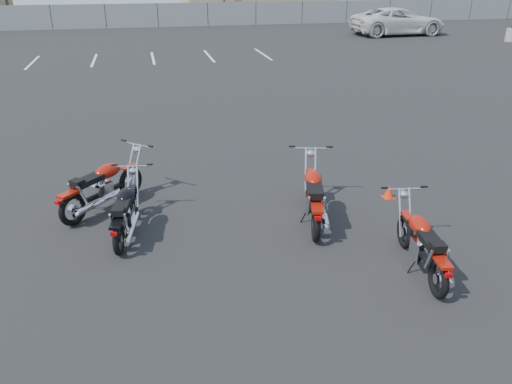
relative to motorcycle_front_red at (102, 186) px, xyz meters
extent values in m
plane|color=black|center=(2.60, -1.85, -0.50)|extent=(120.00, 120.00, 0.00)
torus|color=black|center=(0.52, 0.57, -0.18)|extent=(0.52, 0.54, 0.63)
cylinder|color=silver|center=(0.52, 0.57, -0.18)|extent=(0.19, 0.19, 0.17)
torus|color=black|center=(-0.52, -0.55, -0.18)|extent=(0.52, 0.54, 0.63)
cylinder|color=silver|center=(-0.52, -0.55, -0.18)|extent=(0.19, 0.19, 0.17)
cube|color=black|center=(0.00, 0.01, -0.14)|extent=(0.83, 0.88, 0.06)
cube|color=silver|center=(-0.04, -0.03, -0.08)|extent=(0.49, 0.49, 0.32)
cylinder|color=silver|center=(-0.04, -0.03, 0.11)|extent=(0.33, 0.34, 0.28)
ellipsoid|color=#9A1509|center=(0.13, 0.15, 0.26)|extent=(0.65, 0.67, 0.27)
cube|color=black|center=(-0.22, -0.22, 0.24)|extent=(0.60, 0.61, 0.11)
cube|color=black|center=(-0.40, -0.41, 0.28)|extent=(0.30, 0.30, 0.13)
cube|color=#9A1509|center=(-0.54, -0.56, 0.15)|extent=(0.44, 0.45, 0.05)
cube|color=#9A1509|center=(0.52, 0.57, 0.15)|extent=(0.34, 0.36, 0.04)
cylinder|color=silver|center=(-0.32, -0.52, 0.08)|extent=(0.17, 0.18, 0.41)
cylinder|color=silver|center=(-0.51, -0.34, 0.08)|extent=(0.17, 0.18, 0.41)
cylinder|color=silver|center=(-0.09, -0.33, -0.20)|extent=(0.86, 0.91, 0.14)
cylinder|color=silver|center=(-0.32, -0.58, -0.18)|extent=(0.35, 0.36, 0.14)
cylinder|color=silver|center=(0.67, 0.60, 0.16)|extent=(0.32, 0.34, 0.83)
cylinder|color=silver|center=(0.54, 0.73, 0.16)|extent=(0.32, 0.34, 0.83)
sphere|color=silver|center=(0.72, 0.79, 0.43)|extent=(0.24, 0.24, 0.17)
cylinder|color=silver|center=(0.73, 0.80, 0.53)|extent=(0.56, 0.53, 0.03)
cylinder|color=black|center=(0.99, 0.54, 0.58)|extent=(0.12, 0.11, 0.04)
cylinder|color=black|center=(0.45, 1.04, 0.58)|extent=(0.12, 0.11, 0.04)
cylinder|color=black|center=(-0.18, 0.04, -0.34)|extent=(0.14, 0.13, 0.32)
cube|color=#990505|center=(-0.72, -0.76, 0.08)|extent=(0.12, 0.12, 0.06)
torus|color=black|center=(0.57, -0.44, -0.21)|extent=(0.20, 0.58, 0.57)
cylinder|color=silver|center=(0.57, -0.44, -0.21)|extent=(0.12, 0.17, 0.15)
torus|color=black|center=(0.33, -1.80, -0.21)|extent=(0.20, 0.58, 0.57)
cylinder|color=silver|center=(0.33, -1.80, -0.21)|extent=(0.12, 0.17, 0.15)
cube|color=black|center=(0.45, -1.12, -0.17)|extent=(0.27, 1.00, 0.06)
cube|color=silver|center=(0.44, -1.17, -0.12)|extent=(0.33, 0.40, 0.29)
cylinder|color=silver|center=(0.44, -1.17, 0.05)|extent=(0.23, 0.27, 0.25)
ellipsoid|color=black|center=(0.48, -0.95, 0.19)|extent=(0.38, 0.59, 0.24)
cube|color=black|center=(0.40, -1.40, 0.17)|extent=(0.33, 0.56, 0.10)
cube|color=black|center=(0.36, -1.64, 0.21)|extent=(0.24, 0.21, 0.11)
cube|color=black|center=(0.32, -1.82, 0.09)|extent=(0.24, 0.42, 0.05)
cube|color=black|center=(0.57, -0.44, 0.09)|extent=(0.18, 0.34, 0.04)
cylinder|color=silver|center=(0.46, -1.68, 0.03)|extent=(0.08, 0.18, 0.37)
cylinder|color=silver|center=(0.24, -1.64, 0.03)|extent=(0.08, 0.18, 0.37)
cylinder|color=silver|center=(0.55, -1.43, -0.23)|extent=(0.27, 1.05, 0.12)
cylinder|color=silver|center=(0.49, -1.73, -0.21)|extent=(0.17, 0.35, 0.13)
cylinder|color=silver|center=(0.67, -0.35, 0.09)|extent=(0.11, 0.38, 0.75)
cylinder|color=silver|center=(0.50, -0.32, 0.09)|extent=(0.11, 0.38, 0.75)
sphere|color=silver|center=(0.61, -0.18, 0.34)|extent=(0.18, 0.18, 0.15)
cylinder|color=silver|center=(0.62, -0.16, 0.43)|extent=(0.66, 0.14, 0.03)
cylinder|color=black|center=(0.94, -0.24, 0.47)|extent=(0.12, 0.05, 0.03)
cylinder|color=black|center=(0.29, -0.12, 0.47)|extent=(0.12, 0.05, 0.03)
cylinder|color=black|center=(0.30, -1.19, -0.35)|extent=(0.15, 0.05, 0.29)
cube|color=#990505|center=(0.28, -2.06, 0.03)|extent=(0.10, 0.07, 0.06)
torus|color=black|center=(4.08, -0.59, -0.17)|extent=(0.28, 0.66, 0.65)
cylinder|color=silver|center=(4.08, -0.59, -0.17)|extent=(0.15, 0.19, 0.17)
torus|color=black|center=(3.68, -2.11, -0.17)|extent=(0.28, 0.66, 0.65)
cylinder|color=silver|center=(3.68, -2.11, -0.17)|extent=(0.15, 0.19, 0.17)
cube|color=black|center=(3.88, -1.35, -0.13)|extent=(0.39, 1.12, 0.06)
cube|color=silver|center=(3.87, -1.40, -0.07)|extent=(0.40, 0.47, 0.32)
cylinder|color=silver|center=(3.87, -1.40, 0.13)|extent=(0.28, 0.32, 0.29)
ellipsoid|color=#9A1509|center=(3.93, -1.16, 0.28)|extent=(0.48, 0.69, 0.28)
cube|color=black|center=(3.80, -1.67, 0.26)|extent=(0.42, 0.65, 0.11)
cube|color=black|center=(3.73, -1.93, 0.30)|extent=(0.28, 0.25, 0.13)
cube|color=#9A1509|center=(3.68, -2.13, 0.17)|extent=(0.30, 0.49, 0.05)
cube|color=#9A1509|center=(4.08, -0.59, 0.17)|extent=(0.23, 0.39, 0.04)
cylinder|color=silver|center=(3.85, -1.99, 0.10)|extent=(0.10, 0.21, 0.42)
cylinder|color=silver|center=(3.60, -1.92, 0.10)|extent=(0.10, 0.21, 0.42)
cylinder|color=silver|center=(3.97, -1.71, -0.19)|extent=(0.40, 1.18, 0.14)
cylinder|color=silver|center=(3.88, -2.04, -0.17)|extent=(0.22, 0.40, 0.14)
cylinder|color=silver|center=(4.21, -0.49, 0.17)|extent=(0.16, 0.43, 0.85)
cylinder|color=silver|center=(4.02, -0.44, 0.17)|extent=(0.16, 0.43, 0.85)
sphere|color=silver|center=(4.16, -0.30, 0.45)|extent=(0.21, 0.21, 0.17)
cylinder|color=silver|center=(4.16, -0.28, 0.56)|extent=(0.74, 0.22, 0.03)
cylinder|color=black|center=(4.52, -0.40, 0.60)|extent=(0.14, 0.07, 0.04)
cylinder|color=black|center=(3.79, -0.21, 0.60)|extent=(0.14, 0.07, 0.04)
cylinder|color=black|center=(3.71, -1.42, -0.34)|extent=(0.17, 0.07, 0.32)
cube|color=#990505|center=(3.61, -2.40, 0.10)|extent=(0.12, 0.09, 0.06)
torus|color=black|center=(5.10, -2.65, -0.20)|extent=(0.20, 0.60, 0.59)
cylinder|color=silver|center=(5.10, -2.65, -0.20)|extent=(0.12, 0.17, 0.16)
torus|color=black|center=(4.88, -4.05, -0.20)|extent=(0.20, 0.60, 0.59)
cylinder|color=silver|center=(4.88, -4.05, -0.20)|extent=(0.12, 0.17, 0.16)
cube|color=black|center=(4.99, -3.35, -0.16)|extent=(0.26, 1.03, 0.06)
cube|color=silver|center=(4.98, -3.40, -0.11)|extent=(0.33, 0.41, 0.29)
cylinder|color=silver|center=(4.98, -3.40, 0.07)|extent=(0.23, 0.27, 0.26)
ellipsoid|color=#9A1509|center=(5.02, -3.18, 0.21)|extent=(0.38, 0.61, 0.25)
cube|color=black|center=(4.94, -3.64, 0.19)|extent=(0.33, 0.57, 0.10)
cube|color=black|center=(4.91, -3.88, 0.23)|extent=(0.24, 0.21, 0.12)
cube|color=#9A1509|center=(4.88, -4.07, 0.11)|extent=(0.24, 0.43, 0.05)
cube|color=#9A1509|center=(5.10, -2.65, 0.11)|extent=(0.18, 0.35, 0.04)
cylinder|color=silver|center=(5.02, -3.93, 0.04)|extent=(0.08, 0.19, 0.39)
cylinder|color=silver|center=(4.79, -3.89, 0.04)|extent=(0.08, 0.19, 0.39)
cylinder|color=silver|center=(5.10, -3.67, -0.22)|extent=(0.25, 1.08, 0.13)
cylinder|color=silver|center=(5.05, -3.98, -0.20)|extent=(0.17, 0.36, 0.13)
cylinder|color=silver|center=(5.20, -2.55, 0.11)|extent=(0.10, 0.39, 0.77)
cylinder|color=silver|center=(5.03, -2.52, 0.11)|extent=(0.10, 0.39, 0.77)
sphere|color=silver|center=(5.14, -2.38, 0.37)|extent=(0.18, 0.18, 0.16)
cylinder|color=silver|center=(5.14, -2.36, 0.46)|extent=(0.68, 0.13, 0.03)
cylinder|color=black|center=(5.48, -2.43, 0.50)|extent=(0.12, 0.05, 0.04)
cylinder|color=black|center=(4.80, -2.32, 0.50)|extent=(0.12, 0.05, 0.04)
cylinder|color=black|center=(4.84, -3.43, -0.35)|extent=(0.16, 0.05, 0.29)
cube|color=#990505|center=(4.84, -4.33, 0.04)|extent=(0.11, 0.07, 0.06)
cone|color=red|center=(5.77, -0.74, -0.35)|extent=(0.21, 0.21, 0.27)
cube|color=red|center=(5.77, -0.74, -0.49)|extent=(0.23, 0.23, 0.01)
cylinder|color=#9A9692|center=(24.43, 19.57, -0.10)|extent=(0.70, 0.70, 0.80)
cube|color=slate|center=(2.60, 33.15, 0.40)|extent=(80.00, 0.04, 1.80)
cylinder|color=black|center=(-5.40, 33.15, 0.40)|extent=(0.06, 0.06, 1.80)
cylinder|color=black|center=(-1.40, 33.15, 0.40)|extent=(0.06, 0.06, 1.80)
cylinder|color=black|center=(2.60, 33.15, 0.40)|extent=(0.06, 0.06, 1.80)
cylinder|color=black|center=(6.60, 33.15, 0.40)|extent=(0.06, 0.06, 1.80)
cylinder|color=black|center=(10.60, 33.15, 0.40)|extent=(0.06, 0.06, 1.80)
cylinder|color=black|center=(14.60, 33.15, 0.40)|extent=(0.06, 0.06, 1.80)
cylinder|color=black|center=(18.60, 33.15, 0.40)|extent=(0.06, 0.06, 1.80)
cylinder|color=black|center=(22.60, 33.15, 0.40)|extent=(0.06, 0.06, 1.80)
cylinder|color=black|center=(26.60, 33.15, 0.40)|extent=(0.06, 0.06, 1.80)
cylinder|color=black|center=(30.60, 33.15, 0.40)|extent=(0.06, 0.06, 1.80)
cylinder|color=black|center=(34.60, 33.15, 0.40)|extent=(0.06, 0.06, 1.80)
cube|color=silver|center=(-4.40, 18.15, -0.49)|extent=(0.12, 4.00, 0.01)
cube|color=silver|center=(-1.40, 18.15, -0.49)|extent=(0.12, 4.00, 0.01)
cube|color=silver|center=(1.60, 18.15, -0.49)|extent=(0.12, 4.00, 0.01)
cube|color=silver|center=(4.60, 18.15, -0.49)|extent=(0.12, 4.00, 0.01)
cube|color=silver|center=(7.60, 18.15, -0.49)|extent=(0.12, 4.00, 0.01)
imported|color=silver|center=(18.86, 24.31, 0.95)|extent=(3.26, 7.70, 2.89)
camera|label=1|loc=(0.96, -9.38, 3.93)|focal=35.00mm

